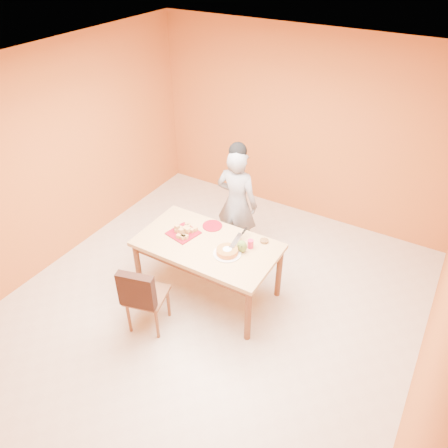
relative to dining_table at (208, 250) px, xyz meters
The scene contains 16 objects.
floor 0.72m from the dining_table, 52.27° to the right, with size 5.00×5.00×0.00m, color beige.
ceiling 2.05m from the dining_table, 52.27° to the right, with size 5.00×5.00×0.00m, color silver.
wall_back 2.40m from the dining_table, 86.00° to the left, with size 4.50×4.50×0.00m, color #C4632D.
wall_left 2.21m from the dining_table, behind, with size 5.00×5.00×0.00m, color #C4632D.
dining_table is the anchor object (origin of this frame).
dining_chair 0.86m from the dining_table, 111.46° to the right, with size 0.51×0.57×0.89m.
pastry_pile 0.37m from the dining_table, behind, with size 0.28×0.28×0.09m, color tan, non-canonical shape.
person 0.90m from the dining_table, 97.32° to the left, with size 0.56×0.37×1.54m, color gray.
pastry_platter 0.36m from the dining_table, behind, with size 0.31×0.31×0.02m, color maroon.
red_dinner_plate 0.35m from the dining_table, 112.05° to the left, with size 0.24×0.24×0.01m, color maroon.
white_cake_plate 0.31m from the dining_table, 10.14° to the right, with size 0.31×0.31×0.01m, color white.
sponge_cake 0.32m from the dining_table, 10.14° to the right, with size 0.24×0.24×0.05m, color #C26E32.
cake_server 0.37m from the dining_table, 23.26° to the left, with size 0.06×0.29×0.01m, color silver.
egg_ornament 0.44m from the dining_table, ahead, with size 0.12×0.09×0.15m, color olive.
magenta_glass 0.51m from the dining_table, 21.78° to the left, with size 0.07×0.07×0.10m, color #D7204B.
checker_tin 0.65m from the dining_table, 32.83° to the left, with size 0.10×0.10×0.03m, color #3B1C10.
Camera 1 is at (1.98, -3.06, 3.79)m, focal length 35.00 mm.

